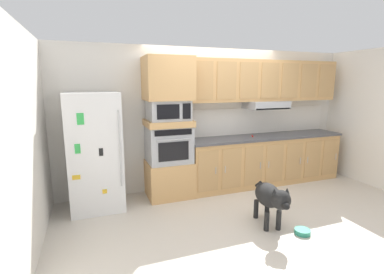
{
  "coord_description": "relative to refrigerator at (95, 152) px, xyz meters",
  "views": [
    {
      "loc": [
        -2.12,
        -3.67,
        1.89
      ],
      "look_at": [
        -0.66,
        0.31,
        1.08
      ],
      "focal_mm": 26.49,
      "sensor_mm": 36.0,
      "label": 1
    }
  ],
  "objects": [
    {
      "name": "appliance_upper_cabinet",
      "position": [
        1.16,
        0.07,
        1.08
      ],
      "size": [
        0.74,
        0.62,
        0.68
      ],
      "primitive_type": "cube",
      "color": "tan",
      "rests_on": "microwave"
    },
    {
      "name": "countertop_slab",
      "position": [
        3.05,
        0.07,
        0.02
      ],
      "size": [
        3.08,
        0.64,
        0.04
      ],
      "primitive_type": "cube",
      "color": "#4C4C51",
      "rests_on": "lower_cabinet_run"
    },
    {
      "name": "dog_food_bowl",
      "position": [
        2.41,
        -1.73,
        -0.85
      ],
      "size": [
        0.2,
        0.2,
        0.06
      ],
      "color": "#267F66",
      "rests_on": "ground"
    },
    {
      "name": "dog",
      "position": [
        2.12,
        -1.42,
        -0.47
      ],
      "size": [
        0.39,
        0.97,
        0.64
      ],
      "rotation": [
        0.0,
        0.0,
        -1.76
      ],
      "color": "black",
      "rests_on": "ground"
    },
    {
      "name": "upper_cabinet_with_hood",
      "position": [
        3.05,
        0.19,
        1.02
      ],
      "size": [
        3.04,
        0.48,
        0.88
      ],
      "color": "tan",
      "rests_on": "backsplash_panel"
    },
    {
      "name": "oven_base_cabinet",
      "position": [
        1.16,
        0.07,
        -0.58
      ],
      "size": [
        0.74,
        0.62,
        0.6
      ],
      "primitive_type": "cube",
      "color": "tan",
      "rests_on": "ground"
    },
    {
      "name": "back_kitchen_wall",
      "position": [
        2.07,
        0.43,
        0.37
      ],
      "size": [
        6.2,
        0.12,
        2.5
      ],
      "primitive_type": "cube",
      "color": "silver",
      "rests_on": "ground"
    },
    {
      "name": "screwdriver",
      "position": [
        2.75,
        0.04,
        0.05
      ],
      "size": [
        0.16,
        0.15,
        0.03
      ],
      "color": "red",
      "rests_on": "countertop_slab"
    },
    {
      "name": "backsplash_panel",
      "position": [
        3.05,
        0.36,
        0.29
      ],
      "size": [
        3.08,
        0.02,
        0.5
      ],
      "primitive_type": "cube",
      "color": "silver",
      "rests_on": "countertop_slab"
    },
    {
      "name": "refrigerator",
      "position": [
        0.0,
        0.0,
        0.0
      ],
      "size": [
        0.76,
        0.73,
        1.76
      ],
      "color": "white",
      "rests_on": "ground"
    },
    {
      "name": "microwave",
      "position": [
        1.16,
        0.07,
        0.58
      ],
      "size": [
        0.64,
        0.54,
        0.32
      ],
      "color": "#A8AAAF",
      "rests_on": "appliance_mid_shelf"
    },
    {
      "name": "ground_plane",
      "position": [
        2.07,
        -0.68,
        -0.88
      ],
      "size": [
        9.6,
        9.6,
        0.0
      ],
      "primitive_type": "plane",
      "color": "beige"
    },
    {
      "name": "side_panel_right",
      "position": [
        4.87,
        -0.68,
        0.37
      ],
      "size": [
        0.12,
        7.1,
        2.5
      ],
      "primitive_type": "cube",
      "color": "white",
      "rests_on": "ground"
    },
    {
      "name": "side_panel_left",
      "position": [
        -0.73,
        -0.68,
        0.37
      ],
      "size": [
        0.12,
        7.1,
        2.5
      ],
      "primitive_type": "cube",
      "color": "silver",
      "rests_on": "ground"
    },
    {
      "name": "built_in_oven",
      "position": [
        1.16,
        0.07,
        0.02
      ],
      "size": [
        0.7,
        0.62,
        0.6
      ],
      "color": "#A8AAAF",
      "rests_on": "oven_base_cabinet"
    },
    {
      "name": "lower_cabinet_run",
      "position": [
        3.05,
        0.07,
        -0.44
      ],
      "size": [
        3.04,
        0.63,
        0.88
      ],
      "color": "tan",
      "rests_on": "ground"
    },
    {
      "name": "appliance_mid_shelf",
      "position": [
        1.16,
        0.07,
        0.37
      ],
      "size": [
        0.74,
        0.62,
        0.1
      ],
      "primitive_type": "cube",
      "color": "tan",
      "rests_on": "built_in_oven"
    }
  ]
}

